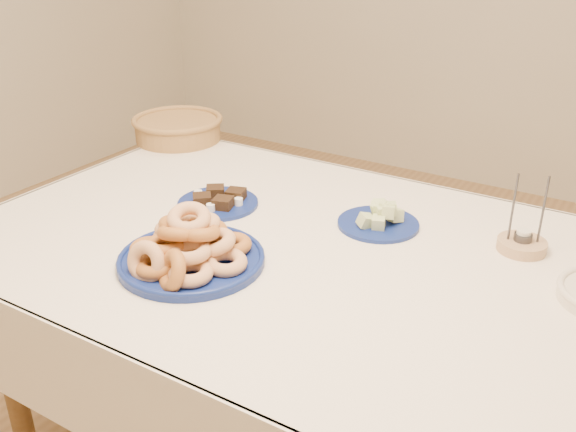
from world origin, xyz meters
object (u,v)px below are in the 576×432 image
object	(u,v)px
dining_table	(298,282)
donut_platter	(189,249)
wicker_basket	(178,127)
brownie_plate	(218,201)
candle_holder	(522,244)
melon_plate	(380,218)

from	to	relation	value
dining_table	donut_platter	world-z (taller)	donut_platter
dining_table	wicker_basket	distance (m)	0.94
brownie_plate	candle_holder	xyz separation A→B (m)	(0.79, 0.17, 0.01)
donut_platter	melon_plate	distance (m)	0.51
melon_plate	wicker_basket	bearing A→B (deg)	163.38
brownie_plate	dining_table	bearing A→B (deg)	-15.46
dining_table	donut_platter	size ratio (longest dim) A/B	4.40
candle_holder	melon_plate	bearing A→B (deg)	-170.28
donut_platter	melon_plate	size ratio (longest dim) A/B	1.38
dining_table	candle_holder	distance (m)	0.56
dining_table	brownie_plate	distance (m)	0.35
donut_platter	wicker_basket	bearing A→B (deg)	132.05
donut_platter	candle_holder	distance (m)	0.80
donut_platter	brownie_plate	size ratio (longest dim) A/B	1.33
dining_table	candle_holder	bearing A→B (deg)	28.74
brownie_plate	wicker_basket	world-z (taller)	wicker_basket
donut_platter	melon_plate	xyz separation A→B (m)	(0.29, 0.42, -0.02)
wicker_basket	candle_holder	world-z (taller)	candle_holder
melon_plate	candle_holder	size ratio (longest dim) A/B	1.43
brownie_plate	candle_holder	distance (m)	0.81
dining_table	brownie_plate	world-z (taller)	brownie_plate
wicker_basket	candle_holder	xyz separation A→B (m)	(1.27, -0.22, -0.03)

